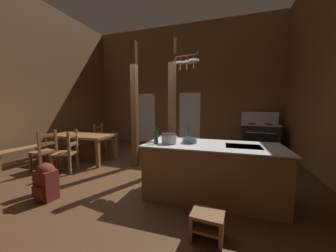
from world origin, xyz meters
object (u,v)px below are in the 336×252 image
object	(u,v)px
dining_table	(83,137)
mixing_bowl_on_counter	(189,140)
bottle_tall_on_counter	(189,135)
ladderback_chair_at_table_end	(45,151)
stockpot_on_counter	(169,138)
ladderback_chair_near_window	(67,152)
bench_along_left_wall	(20,154)
backpack	(46,180)
step_stool	(207,223)
stove_range	(259,138)
ladderback_chair_by_post	(102,139)
kitchen_island	(211,171)
bottle_short_on_counter	(156,137)

from	to	relation	value
dining_table	mixing_bowl_on_counter	bearing A→B (deg)	-17.56
bottle_tall_on_counter	ladderback_chair_at_table_end	bearing A→B (deg)	-177.46
mixing_bowl_on_counter	stockpot_on_counter	bearing A→B (deg)	-155.39
ladderback_chair_near_window	stockpot_on_counter	bearing A→B (deg)	-7.29
dining_table	bench_along_left_wall	size ratio (longest dim) A/B	1.50
bench_along_left_wall	backpack	distance (m)	2.47
dining_table	step_stool	bearing A→B (deg)	-29.26
stockpot_on_counter	stove_range	bearing A→B (deg)	62.44
dining_table	ladderback_chair_at_table_end	xyz separation A→B (m)	(-0.27, -0.91, -0.20)
ladderback_chair_by_post	bench_along_left_wall	bearing A→B (deg)	-122.11
kitchen_island	mixing_bowl_on_counter	bearing A→B (deg)	-179.34
ladderback_chair_by_post	mixing_bowl_on_counter	distance (m)	3.82
step_stool	stockpot_on_counter	size ratio (longest dim) A/B	1.17
stove_range	mixing_bowl_on_counter	bearing A→B (deg)	-114.44
stove_range	step_stool	bearing A→B (deg)	-104.75
stockpot_on_counter	bottle_short_on_counter	size ratio (longest dim) A/B	1.18
bench_along_left_wall	step_stool	bearing A→B (deg)	-13.60
dining_table	ladderback_chair_near_window	xyz separation A→B (m)	(0.32, -0.83, -0.20)
stockpot_on_counter	ladderback_chair_at_table_end	bearing A→B (deg)	175.55
ladderback_chair_by_post	stove_range	bearing A→B (deg)	18.54
stove_range	ladderback_chair_near_window	distance (m)	5.62
ladderback_chair_at_table_end	stockpot_on_counter	world-z (taller)	stockpot_on_counter
ladderback_chair_by_post	backpack	xyz separation A→B (m)	(1.11, -2.84, -0.14)
ladderback_chair_by_post	bottle_tall_on_counter	world-z (taller)	bottle_tall_on_counter
stove_range	bench_along_left_wall	world-z (taller)	stove_range
backpack	kitchen_island	bearing A→B (deg)	19.97
bottle_short_on_counter	mixing_bowl_on_counter	bearing A→B (deg)	24.01
backpack	bottle_tall_on_counter	bearing A→B (deg)	29.18
dining_table	bottle_short_on_counter	bearing A→B (deg)	-24.81
kitchen_island	bottle_short_on_counter	bearing A→B (deg)	-165.27
ladderback_chair_by_post	mixing_bowl_on_counter	xyz separation A→B (m)	(3.26, -1.93, 0.47)
bottle_tall_on_counter	step_stool	bearing A→B (deg)	-69.01
ladderback_chair_near_window	ladderback_chair_at_table_end	size ratio (longest dim) A/B	1.00
stove_range	ladderback_chair_near_window	bearing A→B (deg)	-142.98
step_stool	backpack	xyz separation A→B (m)	(-2.56, 0.10, 0.14)
ladderback_chair_by_post	bench_along_left_wall	size ratio (longest dim) A/B	0.83
mixing_bowl_on_counter	bottle_tall_on_counter	distance (m)	0.27
stove_range	ladderback_chair_by_post	size ratio (longest dim) A/B	1.39
dining_table	bottle_tall_on_counter	distance (m)	3.23
ladderback_chair_near_window	ladderback_chair_at_table_end	xyz separation A→B (m)	(-0.59, -0.08, 0.00)
ladderback_chair_near_window	backpack	size ratio (longest dim) A/B	1.59
dining_table	ladderback_chair_by_post	size ratio (longest dim) A/B	1.81
backpack	mixing_bowl_on_counter	size ratio (longest dim) A/B	2.49
ladderback_chair_at_table_end	bottle_tall_on_counter	distance (m)	3.43
ladderback_chair_at_table_end	bottle_short_on_counter	distance (m)	3.01
backpack	stockpot_on_counter	xyz separation A→B (m)	(1.83, 0.77, 0.65)
step_stool	ladderback_chair_at_table_end	world-z (taller)	ladderback_chair_at_table_end
stockpot_on_counter	mixing_bowl_on_counter	world-z (taller)	stockpot_on_counter
bench_along_left_wall	bottle_tall_on_counter	world-z (taller)	bottle_tall_on_counter
ladderback_chair_near_window	backpack	distance (m)	1.32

